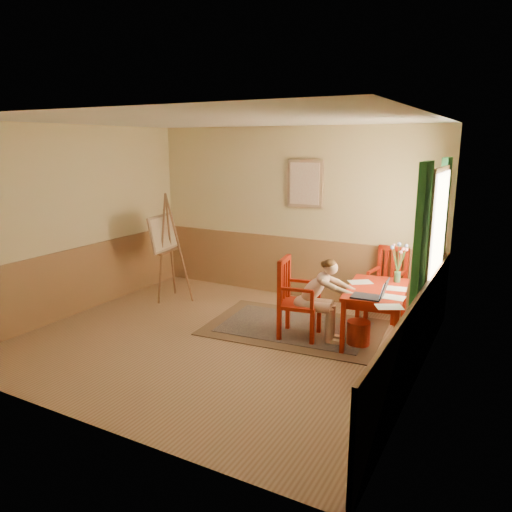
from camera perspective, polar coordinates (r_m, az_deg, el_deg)
The scene contains 14 objects.
room at distance 6.14m, azimuth -4.50°, elevation 2.41°, with size 5.04×4.54×2.84m.
wainscot at distance 7.02m, azimuth -0.84°, elevation -3.76°, with size 5.00×4.50×1.00m.
window at distance 6.34m, azimuth 20.03°, elevation 1.48°, with size 0.12×2.01×2.20m.
wall_portrait at distance 7.90m, azimuth 5.76°, elevation 8.43°, with size 0.60×0.05×0.76m.
rug at distance 6.93m, azimuth 4.53°, elevation -8.32°, with size 2.53×1.80×0.02m.
table at distance 6.47m, azimuth 13.89°, elevation -4.42°, with size 0.87×1.28×0.72m.
chair_left at distance 6.46m, azimuth 4.69°, elevation -4.96°, with size 0.56×0.54×1.07m.
chair_back at distance 7.43m, azimuth 15.17°, elevation -3.07°, with size 0.52×0.54×1.05m.
figure at distance 6.36m, azimuth 7.34°, elevation -4.63°, with size 0.84×0.42×1.11m.
laptop at distance 6.00m, azimuth 13.46°, elevation -4.36°, with size 0.43×0.27×0.25m.
papers at distance 6.24m, azimuth 14.69°, elevation -4.22°, with size 0.95×1.17×0.00m.
vase at distance 6.74m, azimuth 16.32°, elevation -0.92°, with size 0.21×0.27×0.53m.
wastebasket at distance 6.45m, azimuth 11.89°, elevation -8.82°, with size 0.30×0.30×0.32m, color #A93019.
easel at distance 8.05m, azimuth -10.57°, elevation 2.19°, with size 0.64×0.79×1.76m.
Camera 1 is at (3.28, -5.06, 2.54)m, focal length 34.19 mm.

